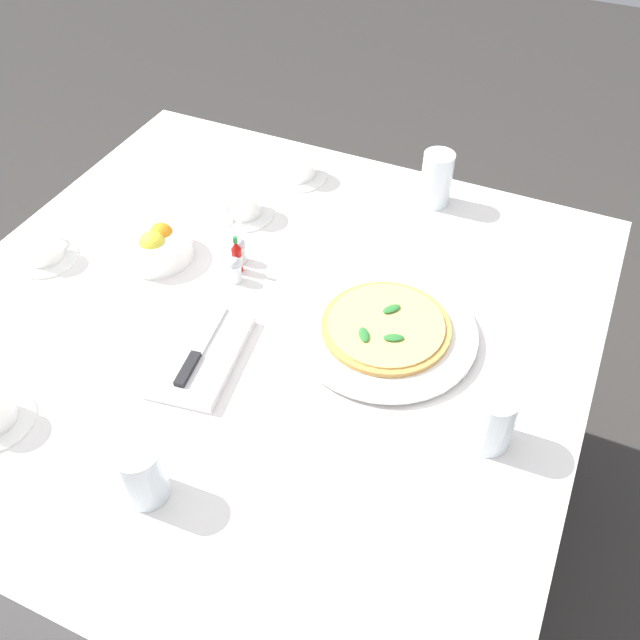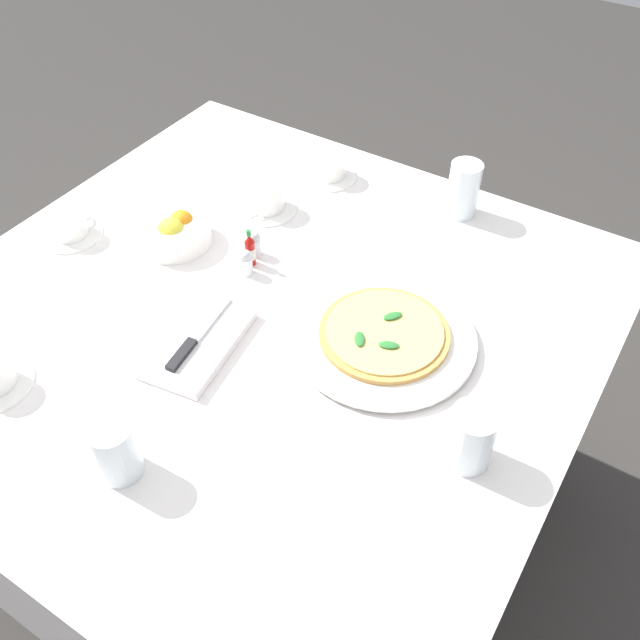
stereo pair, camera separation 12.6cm
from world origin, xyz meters
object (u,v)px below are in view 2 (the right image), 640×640
at_px(water_glass_near_right, 116,452).
at_px(coffee_cup_far_left, 68,225).
at_px(pizza_plate, 384,338).
at_px(water_glass_near_left, 470,440).
at_px(coffee_cup_left_edge, 267,198).
at_px(pizza, 384,333).
at_px(napkin_folded, 197,342).
at_px(hot_sauce_bottle, 250,250).
at_px(dinner_knife, 197,336).
at_px(pepper_shaker, 246,263).
at_px(salt_shaker, 255,245).
at_px(coffee_cup_back_corner, 329,166).
at_px(water_glass_far_right, 463,192).
at_px(citrus_bowl, 175,232).

bearing_deg(water_glass_near_right, coffee_cup_far_left, 53.55).
distance_m(pizza_plate, water_glass_near_right, 0.49).
bearing_deg(pizza_plate, water_glass_near_left, -123.13).
height_order(coffee_cup_far_left, coffee_cup_left_edge, coffee_cup_left_edge).
height_order(pizza_plate, pizza, pizza).
bearing_deg(pizza_plate, pizza, 174.41).
relative_size(napkin_folded, hot_sauce_bottle, 2.86).
relative_size(pizza, napkin_folded, 0.98).
distance_m(pizza, napkin_folded, 0.33).
height_order(dinner_knife, hot_sauce_bottle, hot_sauce_bottle).
height_order(pizza, hot_sauce_bottle, hot_sauce_bottle).
bearing_deg(pepper_shaker, water_glass_near_right, -166.48).
bearing_deg(salt_shaker, dinner_knife, -166.20).
distance_m(coffee_cup_back_corner, water_glass_far_right, 0.32).
distance_m(pizza, coffee_cup_far_left, 0.71).
bearing_deg(salt_shaker, hot_sauce_bottle, -160.35).
xyz_separation_m(dinner_knife, salt_shaker, (0.26, 0.06, 0.00)).
distance_m(pizza, salt_shaker, 0.35).
relative_size(water_glass_near_right, pepper_shaker, 1.85).
relative_size(dinner_knife, citrus_bowl, 1.30).
relative_size(pizza_plate, coffee_cup_left_edge, 2.53).
bearing_deg(citrus_bowl, water_glass_far_right, -48.10).
bearing_deg(hot_sauce_bottle, salt_shaker, 19.65).
relative_size(water_glass_near_left, salt_shaker, 1.89).
relative_size(coffee_cup_back_corner, coffee_cup_far_left, 1.00).
height_order(pizza_plate, water_glass_far_right, water_glass_far_right).
bearing_deg(coffee_cup_back_corner, water_glass_far_right, -83.92).
bearing_deg(dinner_knife, pizza, -64.88).
bearing_deg(pepper_shaker, hot_sauce_bottle, 19.65).
xyz_separation_m(water_glass_far_right, water_glass_near_left, (-0.58, -0.27, -0.01)).
bearing_deg(dinner_knife, coffee_cup_left_edge, 10.08).
height_order(pizza_plate, pepper_shaker, pepper_shaker).
height_order(water_glass_near_right, napkin_folded, water_glass_near_right).
height_order(pizza, napkin_folded, pizza).
distance_m(coffee_cup_left_edge, citrus_bowl, 0.22).
relative_size(water_glass_far_right, napkin_folded, 0.52).
xyz_separation_m(coffee_cup_left_edge, water_glass_far_right, (0.22, -0.36, 0.02)).
height_order(pizza_plate, dinner_knife, dinner_knife).
bearing_deg(coffee_cup_left_edge, napkin_folded, -161.67).
height_order(salt_shaker, pepper_shaker, same).
xyz_separation_m(pizza, water_glass_near_left, (-0.15, -0.22, 0.02)).
xyz_separation_m(napkin_folded, salt_shaker, (0.26, 0.06, 0.02)).
height_order(coffee_cup_back_corner, dinner_knife, coffee_cup_back_corner).
bearing_deg(water_glass_near_right, water_glass_far_right, -10.35).
height_order(water_glass_near_left, hot_sauce_bottle, water_glass_near_left).
distance_m(water_glass_far_right, water_glass_near_right, 0.89).
height_order(coffee_cup_left_edge, water_glass_near_left, water_glass_near_left).
bearing_deg(coffee_cup_left_edge, hot_sauce_bottle, -154.69).
bearing_deg(pizza_plate, coffee_cup_far_left, 96.48).
relative_size(pizza, coffee_cup_back_corner, 1.79).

